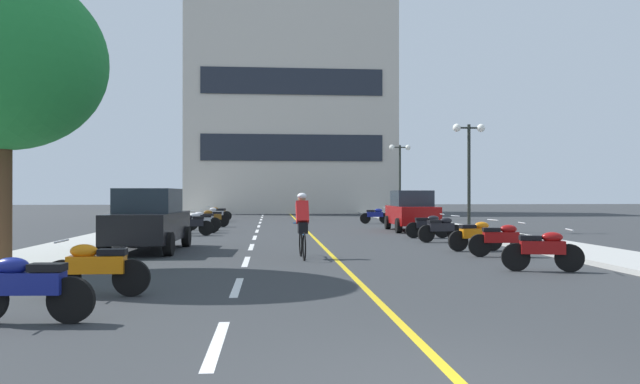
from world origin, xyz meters
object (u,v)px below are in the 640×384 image
motorcycle_13 (218,213)px  motorcycle_8 (199,222)px  parked_car_near (149,220)px  motorcycle_5 (441,228)px  motorcycle_1 (96,267)px  motorcycle_7 (192,224)px  motorcycle_6 (428,226)px  cyclist_rider (302,224)px  roadside_tree (3,60)px  street_lamp_mid (469,151)px  motorcycle_3 (501,239)px  motorcycle_9 (203,220)px  motorcycle_10 (212,218)px  motorcycle_11 (375,215)px  motorcycle_12 (216,214)px  motorcycle_0 (27,287)px  street_lamp_far (400,164)px  motorcycle_4 (476,235)px  parked_car_mid (412,211)px

motorcycle_13 → motorcycle_8: bearing=-88.8°
parked_car_near → motorcycle_5: bearing=14.6°
motorcycle_1 → motorcycle_7: size_ratio=1.00×
motorcycle_6 → cyclist_rider: 8.33m
roadside_tree → motorcycle_5: 14.06m
parked_car_near → roadside_tree: bearing=-115.3°
motorcycle_6 → motorcycle_13: bearing=120.9°
cyclist_rider → motorcycle_13: bearing=100.6°
street_lamp_mid → motorcycle_3: bearing=-104.6°
motorcycle_9 → roadside_tree: bearing=-100.2°
motorcycle_10 → motorcycle_11: size_ratio=0.99×
motorcycle_5 → motorcycle_13: (-9.15, 17.27, 0.00)m
motorcycle_12 → motorcycle_8: bearing=-88.8°
motorcycle_0 → cyclist_rider: cyclist_rider is taller
motorcycle_8 → motorcycle_7: bearing=-93.9°
motorcycle_8 → cyclist_rider: bearing=-69.5°
motorcycle_6 → street_lamp_far: bearing=80.9°
motorcycle_6 → motorcycle_10: size_ratio=1.01×
motorcycle_0 → motorcycle_7: bearing=90.1°
motorcycle_0 → motorcycle_3: size_ratio=1.00×
motorcycle_4 → motorcycle_5: bearing=91.7°
motorcycle_3 → motorcycle_6: same height
motorcycle_10 → motorcycle_0: bearing=-90.4°
motorcycle_9 → motorcycle_12: same height
motorcycle_10 → motorcycle_12: (-0.30, 5.66, 0.00)m
parked_car_mid → motorcycle_0: size_ratio=2.50×
street_lamp_far → motorcycle_13: size_ratio=2.87×
parked_car_mid → motorcycle_10: parked_car_mid is taller
motorcycle_1 → motorcycle_8: 15.76m
roadside_tree → motorcycle_5: (11.54, 6.95, -4.02)m
parked_car_near → motorcycle_3: parked_car_near is taller
motorcycle_1 → motorcycle_11: (8.70, 23.09, 0.00)m
motorcycle_6 → motorcycle_7: bearing=167.0°
street_lamp_far → motorcycle_13: street_lamp_far is taller
motorcycle_1 → motorcycle_9: same height
motorcycle_3 → motorcycle_7: bearing=136.3°
motorcycle_6 → motorcycle_13: (-9.20, 15.40, 0.00)m
motorcycle_5 → motorcycle_6: size_ratio=0.99×
motorcycle_12 → street_lamp_mid: bearing=-40.4°
parked_car_mid → motorcycle_7: parked_car_mid is taller
cyclist_rider → motorcycle_10: bearing=104.2°
street_lamp_mid → motorcycle_10: (-11.72, 4.58, -3.10)m
street_lamp_far → motorcycle_4: (-2.74, -22.46, -3.24)m
street_lamp_mid → motorcycle_6: (-2.85, -3.70, -3.10)m
motorcycle_10 → cyclist_rider: size_ratio=0.95×
roadside_tree → motorcycle_9: (2.57, 14.35, -4.02)m
street_lamp_mid → motorcycle_6: 5.61m
motorcycle_0 → motorcycle_3: (9.19, 7.30, 0.00)m
motorcycle_0 → motorcycle_12: bearing=90.3°
street_lamp_far → parked_car_near: 25.08m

